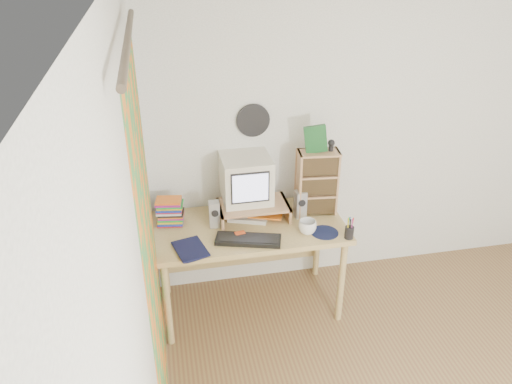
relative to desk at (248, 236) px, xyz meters
name	(u,v)px	position (x,y,z in m)	size (l,w,h in m)	color
back_wall	(368,133)	(1.03, 0.31, 0.63)	(3.50, 3.50, 0.00)	white
left_wall	(142,311)	(-0.72, -1.44, 0.63)	(3.50, 3.50, 0.00)	white
curtain	(152,263)	(-0.68, -0.96, 0.53)	(2.20, 2.20, 0.00)	orange
wall_disc	(253,121)	(0.10, 0.29, 0.81)	(0.25, 0.25, 0.02)	black
desk	(248,236)	(0.00, 0.00, 0.00)	(1.40, 0.70, 0.75)	tan
monitor_riser	(253,207)	(0.05, 0.04, 0.23)	(0.52, 0.30, 0.12)	tan
crt_monitor	(247,181)	(0.01, 0.09, 0.42)	(0.36, 0.36, 0.34)	silver
speaker_left	(214,214)	(-0.25, -0.02, 0.24)	(0.08, 0.08, 0.20)	#ADADB2
speaker_right	(300,204)	(0.40, -0.01, 0.24)	(0.08, 0.08, 0.21)	#ADADB2
keyboard	(248,240)	(-0.05, -0.27, 0.15)	(0.45, 0.15, 0.03)	black
dvd_stack	(170,208)	(-0.56, 0.08, 0.26)	(0.18, 0.13, 0.26)	brown
cd_rack	(317,183)	(0.54, 0.03, 0.39)	(0.30, 0.16, 0.50)	tan
mug	(307,227)	(0.39, -0.25, 0.19)	(0.13, 0.13, 0.10)	white
diary	(177,251)	(-0.54, -0.33, 0.16)	(0.24, 0.18, 0.05)	black
mousepad	(325,232)	(0.51, -0.27, 0.14)	(0.20, 0.20, 0.00)	#0F1034
pen_cup	(349,230)	(0.66, -0.37, 0.20)	(0.06, 0.06, 0.13)	black
papers	(255,214)	(0.07, 0.06, 0.15)	(0.29, 0.21, 0.04)	beige
red_box	(240,235)	(-0.09, -0.20, 0.15)	(0.07, 0.05, 0.04)	#D04516
game_box	(316,139)	(0.50, 0.03, 0.74)	(0.16, 0.03, 0.20)	#164F21
webcam	(331,145)	(0.62, 0.03, 0.68)	(0.05, 0.05, 0.09)	black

